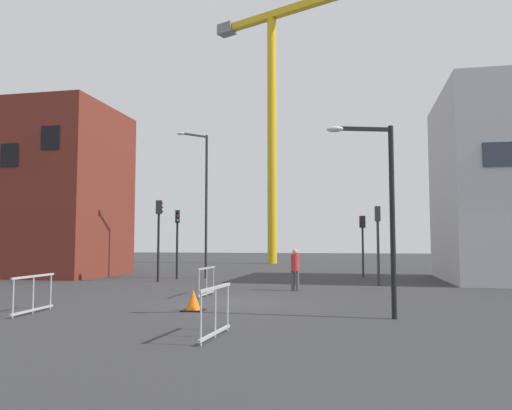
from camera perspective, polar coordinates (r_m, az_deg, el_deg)
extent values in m
plane|color=#333335|center=(17.29, -3.00, -10.95)|extent=(160.00, 160.00, 0.00)
cube|color=maroon|center=(33.41, -22.58, 1.37)|extent=(8.19, 7.12, 10.23)
cube|color=black|center=(30.74, -26.24, 5.12)|extent=(1.10, 0.06, 1.30)
cube|color=black|center=(29.47, -22.37, 7.11)|extent=(1.10, 0.06, 1.30)
cylinder|color=gold|center=(49.31, 1.83, 7.50)|extent=(0.90, 0.90, 24.17)
cube|color=gold|center=(51.81, 4.87, 21.54)|extent=(16.51, 7.82, 0.70)
cube|color=slate|center=(56.34, -3.31, 19.32)|extent=(2.13, 1.83, 1.10)
cylinder|color=#232326|center=(28.83, -5.68, -0.10)|extent=(0.14, 0.14, 8.21)
cube|color=#232326|center=(28.98, -7.08, 7.90)|extent=(1.21, 1.32, 0.10)
ellipsoid|color=silver|center=(28.58, -8.57, 8.05)|extent=(0.44, 0.24, 0.16)
cylinder|color=black|center=(13.86, 15.27, -1.78)|extent=(0.14, 0.14, 5.16)
cube|color=black|center=(13.93, 12.07, 8.46)|extent=(1.50, 0.55, 0.10)
ellipsoid|color=silver|center=(13.71, 8.97, 8.53)|extent=(0.44, 0.24, 0.16)
cylinder|color=black|center=(28.16, -8.98, -5.17)|extent=(0.12, 0.12, 3.10)
cube|color=black|center=(28.19, -8.93, -1.31)|extent=(0.33, 0.35, 0.70)
sphere|color=#390605|center=(28.03, -8.90, -0.84)|extent=(0.11, 0.11, 0.11)
sphere|color=#3C2905|center=(28.02, -8.91, -1.29)|extent=(0.11, 0.11, 0.11)
sphere|color=green|center=(28.01, -8.92, -1.74)|extent=(0.11, 0.11, 0.11)
cylinder|color=#2D2D30|center=(29.92, 12.07, -5.30)|extent=(0.12, 0.12, 2.87)
cube|color=#2D2D30|center=(29.93, 12.02, -1.88)|extent=(0.36, 0.37, 0.70)
sphere|color=red|center=(29.80, 11.82, -1.45)|extent=(0.11, 0.11, 0.11)
sphere|color=#3C2905|center=(29.79, 11.82, -1.87)|extent=(0.11, 0.11, 0.11)
sphere|color=#07330F|center=(29.78, 11.83, -2.30)|extent=(0.11, 0.11, 0.11)
cylinder|color=black|center=(26.39, -11.06, -4.79)|extent=(0.12, 0.12, 3.49)
cube|color=black|center=(26.46, -10.99, -0.24)|extent=(0.36, 0.35, 0.70)
sphere|color=red|center=(26.50, -10.61, 0.22)|extent=(0.11, 0.11, 0.11)
sphere|color=#3C2905|center=(26.49, -10.62, -0.25)|extent=(0.11, 0.11, 0.11)
sphere|color=#07330F|center=(26.47, -10.63, -0.73)|extent=(0.11, 0.11, 0.11)
cylinder|color=#2D2D30|center=(24.06, 13.74, -5.38)|extent=(0.12, 0.12, 3.00)
cube|color=#2D2D30|center=(24.10, 13.66, -0.98)|extent=(0.26, 0.30, 0.70)
sphere|color=#390605|center=(24.28, 13.61, -0.48)|extent=(0.11, 0.11, 0.11)
sphere|color=#3C2905|center=(24.27, 13.62, -1.00)|extent=(0.11, 0.11, 0.11)
sphere|color=green|center=(24.26, 13.63, -1.52)|extent=(0.11, 0.11, 0.11)
cylinder|color=#4C4C51|center=(21.18, 4.74, -8.60)|extent=(0.14, 0.14, 0.83)
cylinder|color=#4C4C51|center=(21.24, 4.22, -8.59)|extent=(0.14, 0.14, 0.83)
cylinder|color=red|center=(21.16, 4.47, -6.54)|extent=(0.34, 0.34, 0.69)
sphere|color=tan|center=(21.15, 4.46, -5.30)|extent=(0.22, 0.22, 0.22)
cube|color=#B2B5BA|center=(10.81, -4.64, -9.36)|extent=(0.16, 1.90, 0.06)
cube|color=#B2B5BA|center=(10.93, -4.67, -14.32)|extent=(0.16, 1.90, 0.06)
cylinder|color=#B2B5BA|center=(10.07, -6.30, -12.73)|extent=(0.04, 0.04, 1.05)
cylinder|color=#B2B5BA|center=(10.87, -4.66, -12.12)|extent=(0.04, 0.04, 1.05)
cylinder|color=#B2B5BA|center=(11.67, -3.25, -11.58)|extent=(0.04, 0.04, 1.05)
cube|color=#9EA0A5|center=(19.05, -5.64, -7.16)|extent=(0.06, 2.04, 0.06)
cube|color=#9EA0A5|center=(19.12, -5.66, -10.00)|extent=(0.06, 2.04, 0.06)
cylinder|color=#9EA0A5|center=(18.21, -6.51, -8.94)|extent=(0.04, 0.04, 1.05)
cylinder|color=#9EA0A5|center=(19.08, -5.65, -8.73)|extent=(0.04, 0.04, 1.05)
cylinder|color=#9EA0A5|center=(19.96, -4.87, -8.54)|extent=(0.04, 0.04, 1.05)
cube|color=#B2B5BA|center=(15.72, -23.97, -7.42)|extent=(0.21, 2.09, 0.06)
cube|color=#B2B5BA|center=(15.81, -24.07, -10.85)|extent=(0.21, 2.09, 0.06)
cylinder|color=#B2B5BA|center=(14.97, -25.91, -9.55)|extent=(0.04, 0.04, 1.05)
cylinder|color=#B2B5BA|center=(15.77, -24.02, -9.32)|extent=(0.04, 0.04, 1.05)
cylinder|color=#B2B5BA|center=(16.57, -22.32, -9.11)|extent=(0.04, 0.04, 1.05)
cube|color=black|center=(15.19, -7.16, -11.80)|extent=(0.61, 0.61, 0.03)
cone|color=orange|center=(15.15, -7.15, -10.69)|extent=(0.47, 0.47, 0.62)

